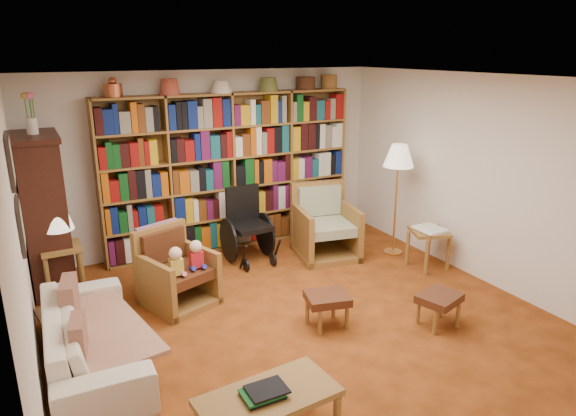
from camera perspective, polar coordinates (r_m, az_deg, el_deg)
floor at (r=5.66m, az=0.97°, el=-11.96°), size 5.00×5.00×0.00m
ceiling at (r=4.95m, az=1.12°, el=14.23°), size 5.00×5.00×0.00m
wall_back at (r=7.39m, az=-8.28°, el=5.25°), size 5.00×0.00×5.00m
wall_front at (r=3.35m, az=22.29°, el=-10.88°), size 5.00×0.00×5.00m
wall_left at (r=4.59m, az=-27.60°, el=-3.98°), size 0.00×5.00×5.00m
wall_right at (r=6.69m, az=20.25°, el=3.10°), size 0.00×5.00×5.00m
bookshelf at (r=7.32m, az=-6.33°, el=4.56°), size 3.60×0.30×2.42m
curio_cabinet at (r=6.59m, az=-25.43°, el=-0.39°), size 0.50×0.95×2.40m
framed_pictures at (r=4.78m, az=-28.02°, el=1.45°), size 0.03×0.52×0.97m
sofa at (r=5.08m, az=-20.91°, el=-13.15°), size 1.97×0.81×0.57m
sofa_throw at (r=5.08m, az=-20.36°, el=-12.92°), size 1.00×1.55×0.04m
cushion_left at (r=5.31m, az=-23.00°, el=-10.03°), size 0.20×0.42×0.40m
cushion_right at (r=4.69m, az=-22.18°, el=-13.67°), size 0.17×0.36×0.35m
side_table_lamp at (r=6.44m, az=-23.79°, el=-5.21°), size 0.44×0.44×0.62m
table_lamp at (r=6.28m, az=-24.31°, el=-1.18°), size 0.35×0.35×0.47m
armchair_leather at (r=5.97m, az=-12.35°, el=-6.89°), size 0.93×0.93×0.88m
armchair_sage at (r=7.17m, az=3.81°, el=-2.25°), size 0.94×0.96×0.98m
wheelchair at (r=6.98m, az=-4.56°, el=-2.11°), size 0.57×0.80×1.00m
floor_lamp at (r=7.06m, az=12.20°, el=5.21°), size 0.41×0.41×1.55m
side_table_papers at (r=6.92m, az=15.38°, el=-3.11°), size 0.57×0.57×0.55m
footstool_a at (r=5.35m, az=4.38°, el=-10.19°), size 0.50×0.46×0.36m
footstool_b at (r=5.58m, az=16.45°, el=-9.81°), size 0.50×0.46×0.35m
coffee_table at (r=3.91m, az=-2.21°, el=-20.60°), size 1.04×0.58×0.47m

